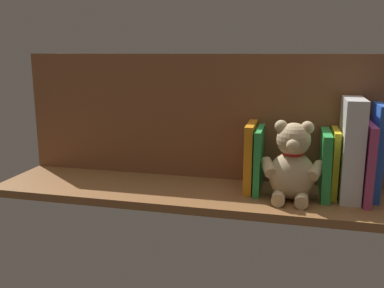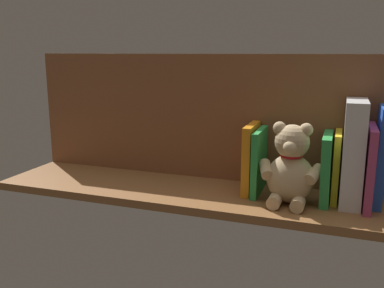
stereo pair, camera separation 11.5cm
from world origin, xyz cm
name	(u,v)px [view 1 (the left image)]	position (x,y,z in cm)	size (l,w,h in cm)	color
ground_plane	(192,192)	(0.00, 0.00, -1.10)	(111.91, 28.39, 2.20)	brown
shelf_back_panel	(202,117)	(0.00, -11.95, 18.55)	(111.91, 1.50, 37.10)	brown
book_0	(376,152)	(-47.97, -4.46, 12.37)	(2.19, 12.68, 24.75)	blue
book_1	(366,162)	(-45.52, -2.35, 10.06)	(1.84, 16.88, 20.12)	#B23F72
dictionary_thick_white	(351,149)	(-41.64, -3.09, 13.10)	(5.06, 15.21, 26.20)	white
book_2	(334,162)	(-37.89, -4.41, 8.88)	(1.57, 12.78, 17.77)	yellow
book_3	(325,164)	(-35.54, -2.96, 8.66)	(2.26, 15.68, 17.33)	green
teddy_bear	(292,165)	(-27.10, 2.12, 9.10)	(16.79, 13.28, 20.69)	#D1B284
book_4	(259,159)	(-18.14, -3.28, 8.73)	(1.68, 15.03, 17.46)	green
book_5	(250,156)	(-15.76, -3.78, 9.31)	(2.21, 14.04, 18.61)	orange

